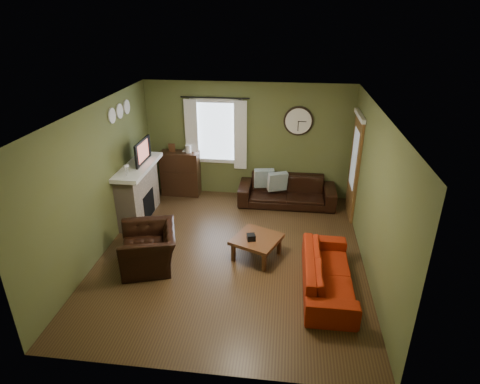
# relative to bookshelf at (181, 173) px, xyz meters

# --- Properties ---
(floor) EXTENTS (4.60, 5.20, 0.00)m
(floor) POSITION_rel_bookshelf_xyz_m (1.54, -2.39, -0.52)
(floor) COLOR #412C18
(floor) RESTS_ON ground
(ceiling) EXTENTS (4.60, 5.20, 0.00)m
(ceiling) POSITION_rel_bookshelf_xyz_m (1.54, -2.39, 2.08)
(ceiling) COLOR white
(ceiling) RESTS_ON ground
(wall_left) EXTENTS (0.00, 5.20, 2.60)m
(wall_left) POSITION_rel_bookshelf_xyz_m (-0.76, -2.39, 0.78)
(wall_left) COLOR #545C2E
(wall_left) RESTS_ON ground
(wall_right) EXTENTS (0.00, 5.20, 2.60)m
(wall_right) POSITION_rel_bookshelf_xyz_m (3.84, -2.39, 0.78)
(wall_right) COLOR #545C2E
(wall_right) RESTS_ON ground
(wall_back) EXTENTS (4.60, 0.00, 2.60)m
(wall_back) POSITION_rel_bookshelf_xyz_m (1.54, 0.21, 0.78)
(wall_back) COLOR #545C2E
(wall_back) RESTS_ON ground
(wall_front) EXTENTS (4.60, 0.00, 2.60)m
(wall_front) POSITION_rel_bookshelf_xyz_m (1.54, -4.99, 0.78)
(wall_front) COLOR #545C2E
(wall_front) RESTS_ON ground
(fireplace) EXTENTS (0.40, 1.40, 1.10)m
(fireplace) POSITION_rel_bookshelf_xyz_m (-0.56, -1.24, 0.03)
(fireplace) COLOR #BFAC92
(fireplace) RESTS_ON floor
(firebox) EXTENTS (0.04, 0.60, 0.55)m
(firebox) POSITION_rel_bookshelf_xyz_m (-0.37, -1.24, -0.22)
(firebox) COLOR black
(firebox) RESTS_ON fireplace
(mantel) EXTENTS (0.58, 1.60, 0.08)m
(mantel) POSITION_rel_bookshelf_xyz_m (-0.53, -1.24, 0.62)
(mantel) COLOR white
(mantel) RESTS_ON fireplace
(tv) EXTENTS (0.08, 0.60, 0.35)m
(tv) POSITION_rel_bookshelf_xyz_m (-0.51, -1.09, 0.83)
(tv) COLOR black
(tv) RESTS_ON mantel
(tv_screen) EXTENTS (0.02, 0.62, 0.36)m
(tv_screen) POSITION_rel_bookshelf_xyz_m (-0.43, -1.09, 0.89)
(tv_screen) COLOR #994C3F
(tv_screen) RESTS_ON mantel
(medallion_left) EXTENTS (0.28, 0.28, 0.03)m
(medallion_left) POSITION_rel_bookshelf_xyz_m (-0.74, -1.59, 1.73)
(medallion_left) COLOR white
(medallion_left) RESTS_ON wall_left
(medallion_mid) EXTENTS (0.28, 0.28, 0.03)m
(medallion_mid) POSITION_rel_bookshelf_xyz_m (-0.74, -1.24, 1.73)
(medallion_mid) COLOR white
(medallion_mid) RESTS_ON wall_left
(medallion_right) EXTENTS (0.28, 0.28, 0.03)m
(medallion_right) POSITION_rel_bookshelf_xyz_m (-0.74, -0.89, 1.73)
(medallion_right) COLOR white
(medallion_right) RESTS_ON wall_left
(window_pane) EXTENTS (1.00, 0.02, 1.30)m
(window_pane) POSITION_rel_bookshelf_xyz_m (0.84, 0.19, 0.98)
(window_pane) COLOR silver
(window_pane) RESTS_ON wall_back
(curtain_rod) EXTENTS (0.03, 0.03, 1.50)m
(curtain_rod) POSITION_rel_bookshelf_xyz_m (0.84, 0.09, 1.75)
(curtain_rod) COLOR black
(curtain_rod) RESTS_ON wall_back
(curtain_left) EXTENTS (0.28, 0.04, 1.55)m
(curtain_left) POSITION_rel_bookshelf_xyz_m (0.29, 0.09, 0.93)
(curtain_left) COLOR white
(curtain_left) RESTS_ON wall_back
(curtain_right) EXTENTS (0.28, 0.04, 1.55)m
(curtain_right) POSITION_rel_bookshelf_xyz_m (1.39, 0.09, 0.93)
(curtain_right) COLOR white
(curtain_right) RESTS_ON wall_back
(wall_clock) EXTENTS (0.64, 0.06, 0.64)m
(wall_clock) POSITION_rel_bookshelf_xyz_m (2.64, 0.16, 1.28)
(wall_clock) COLOR white
(wall_clock) RESTS_ON wall_back
(door) EXTENTS (0.05, 0.90, 2.10)m
(door) POSITION_rel_bookshelf_xyz_m (3.81, -0.54, 0.53)
(door) COLOR brown
(door) RESTS_ON floor
(bookshelf) EXTENTS (0.87, 0.37, 1.04)m
(bookshelf) POSITION_rel_bookshelf_xyz_m (0.00, 0.00, 0.00)
(bookshelf) COLOR black
(bookshelf) RESTS_ON floor
(book) EXTENTS (0.15, 0.20, 0.02)m
(book) POSITION_rel_bookshelf_xyz_m (0.06, 0.11, 0.44)
(book) COLOR #532E18
(book) RESTS_ON bookshelf
(sofa_brown) EXTENTS (2.12, 0.83, 0.62)m
(sofa_brown) POSITION_rel_bookshelf_xyz_m (2.47, -0.23, -0.21)
(sofa_brown) COLOR black
(sofa_brown) RESTS_ON floor
(pillow_left) EXTENTS (0.44, 0.28, 0.42)m
(pillow_left) POSITION_rel_bookshelf_xyz_m (2.26, -0.28, 0.03)
(pillow_left) COLOR gray
(pillow_left) RESTS_ON sofa_brown
(pillow_right) EXTENTS (0.45, 0.21, 0.44)m
(pillow_right) POSITION_rel_bookshelf_xyz_m (1.95, -0.12, 0.03)
(pillow_right) COLOR gray
(pillow_right) RESTS_ON sofa_brown
(sofa_red) EXTENTS (0.74, 1.90, 0.56)m
(sofa_red) POSITION_rel_bookshelf_xyz_m (3.16, -3.14, -0.24)
(sofa_red) COLOR maroon
(sofa_red) RESTS_ON floor
(armchair) EXTENTS (1.18, 1.26, 0.67)m
(armchair) POSITION_rel_bookshelf_xyz_m (0.20, -2.88, -0.18)
(armchair) COLOR black
(armchair) RESTS_ON floor
(coffee_table) EXTENTS (0.97, 0.97, 0.40)m
(coffee_table) POSITION_rel_bookshelf_xyz_m (1.99, -2.43, -0.32)
(coffee_table) COLOR #532E18
(coffee_table) RESTS_ON floor
(tissue_box) EXTENTS (0.17, 0.17, 0.11)m
(tissue_box) POSITION_rel_bookshelf_xyz_m (1.90, -2.52, -0.12)
(tissue_box) COLOR black
(tissue_box) RESTS_ON coffee_table
(wine_glass_a) EXTENTS (0.08, 0.08, 0.22)m
(wine_glass_a) POSITION_rel_bookshelf_xyz_m (-0.51, -1.83, 0.77)
(wine_glass_a) COLOR white
(wine_glass_a) RESTS_ON mantel
(wine_glass_b) EXTENTS (0.07, 0.07, 0.19)m
(wine_glass_b) POSITION_rel_bookshelf_xyz_m (-0.51, -1.74, 0.76)
(wine_glass_b) COLOR white
(wine_glass_b) RESTS_ON mantel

